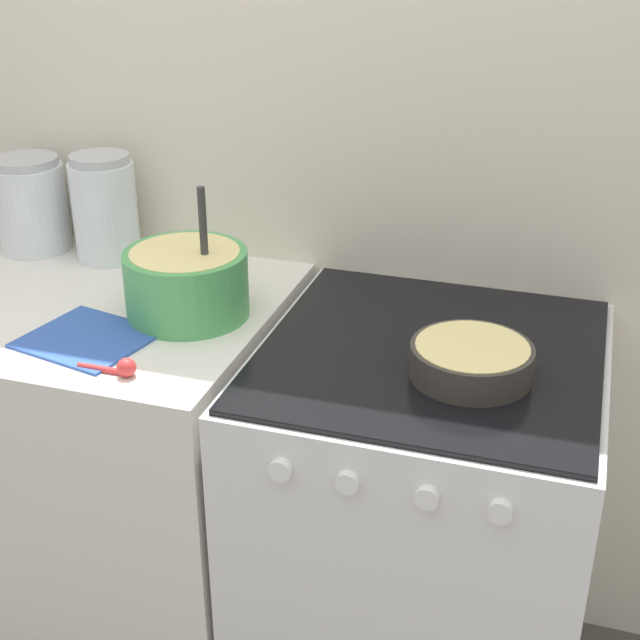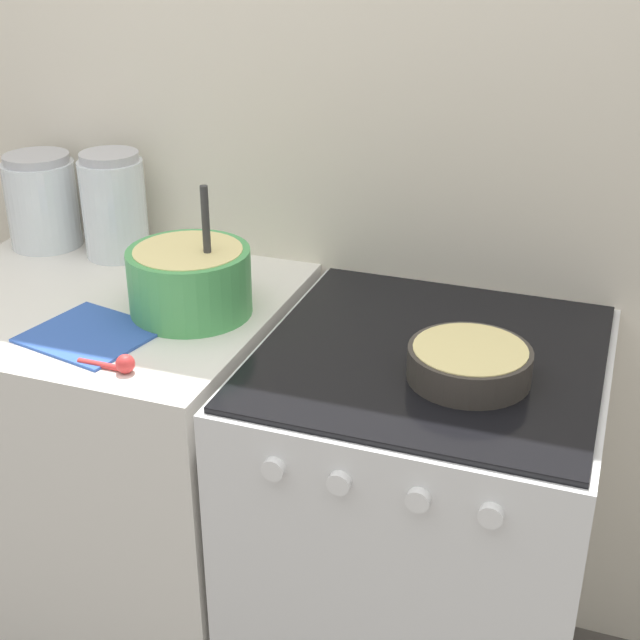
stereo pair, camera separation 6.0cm
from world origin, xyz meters
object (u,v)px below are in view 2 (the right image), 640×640
Objects in this scene: stove at (420,540)px; storage_jar_middle at (115,212)px; mixing_bowl at (190,277)px; storage_jar_left at (43,207)px; baking_pan at (469,363)px.

storage_jar_middle reaches higher than stove.
storage_jar_left is (-0.52, 0.23, 0.02)m from mixing_bowl.
baking_pan is 0.89× the size of storage_jar_middle.
mixing_bowl reaches higher than baking_pan.
baking_pan is (0.60, -0.08, -0.05)m from mixing_bowl.
baking_pan is (0.09, -0.08, 0.49)m from stove.
mixing_bowl is 1.25× the size of baking_pan.
storage_jar_left is at bearing 167.02° from stove.
storage_jar_left is (-1.04, 0.24, 0.55)m from stove.
stove is 3.26× the size of mixing_bowl.
baking_pan is at bearing -7.90° from mixing_bowl.
stove is 4.07× the size of baking_pan.
mixing_bowl is 0.40m from storage_jar_middle.
storage_jar_middle is at bearing 160.92° from baking_pan.
storage_jar_middle is at bearing 143.59° from mixing_bowl.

